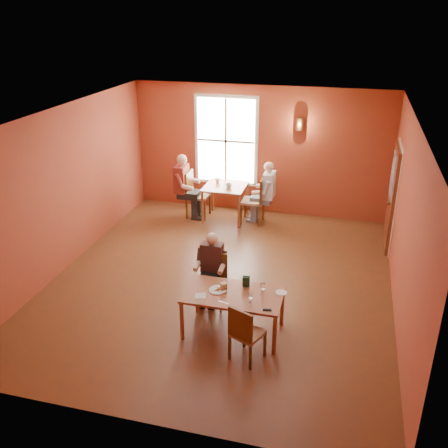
% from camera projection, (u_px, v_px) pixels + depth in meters
% --- Properties ---
extents(ground, '(6.00, 7.00, 0.01)m').
position_uv_depth(ground, '(221.00, 281.00, 9.11)').
color(ground, brown).
rests_on(ground, ground).
extents(wall_back, '(6.00, 0.04, 3.00)m').
position_uv_depth(wall_back, '(260.00, 151.00, 11.61)').
color(wall_back, brown).
rests_on(wall_back, ground).
extents(wall_front, '(6.00, 0.04, 3.00)m').
position_uv_depth(wall_front, '(138.00, 319.00, 5.41)').
color(wall_front, brown).
rests_on(wall_front, ground).
extents(wall_left, '(0.04, 7.00, 3.00)m').
position_uv_depth(wall_left, '(64.00, 189.00, 9.20)').
color(wall_left, brown).
rests_on(wall_left, ground).
extents(wall_right, '(0.04, 7.00, 3.00)m').
position_uv_depth(wall_right, '(406.00, 222.00, 7.82)').
color(wall_right, brown).
rests_on(wall_right, ground).
extents(ceiling, '(6.00, 7.00, 0.04)m').
position_uv_depth(ceiling, '(221.00, 117.00, 7.90)').
color(ceiling, white).
rests_on(ceiling, wall_back).
extents(window, '(1.36, 0.10, 1.96)m').
position_uv_depth(window, '(226.00, 141.00, 11.66)').
color(window, white).
rests_on(window, wall_back).
extents(door, '(0.12, 1.04, 2.10)m').
position_uv_depth(door, '(391.00, 198.00, 10.05)').
color(door, maroon).
rests_on(door, ground).
extents(wall_sconce, '(0.16, 0.16, 0.28)m').
position_uv_depth(wall_sconce, '(300.00, 124.00, 11.03)').
color(wall_sconce, brown).
rests_on(wall_sconce, wall_back).
extents(main_table, '(1.47, 0.82, 0.69)m').
position_uv_depth(main_table, '(233.00, 313.00, 7.56)').
color(main_table, brown).
rests_on(main_table, ground).
extents(chair_diner_main, '(0.39, 0.39, 0.89)m').
position_uv_depth(chair_diner_main, '(213.00, 282.00, 8.21)').
color(chair_diner_main, '#4B2D19').
rests_on(chair_diner_main, ground).
extents(diner_main, '(0.47, 0.47, 1.18)m').
position_uv_depth(diner_main, '(212.00, 275.00, 8.12)').
color(diner_main, '#32231A').
rests_on(diner_main, ground).
extents(chair_empty, '(0.52, 0.52, 0.89)m').
position_uv_depth(chair_empty, '(248.00, 332.00, 6.95)').
color(chair_empty, '#3F2214').
rests_on(chair_empty, ground).
extents(plate_food, '(0.35, 0.35, 0.04)m').
position_uv_depth(plate_food, '(218.00, 290.00, 7.49)').
color(plate_food, white).
rests_on(plate_food, main_table).
extents(sandwich, '(0.12, 0.12, 0.10)m').
position_uv_depth(sandwich, '(224.00, 287.00, 7.49)').
color(sandwich, '#DDB464').
rests_on(sandwich, main_table).
extents(goblet_a, '(0.09, 0.09, 0.19)m').
position_uv_depth(goblet_a, '(263.00, 288.00, 7.38)').
color(goblet_a, white).
rests_on(goblet_a, main_table).
extents(goblet_c, '(0.08, 0.08, 0.16)m').
position_uv_depth(goblet_c, '(250.00, 297.00, 7.17)').
color(goblet_c, white).
rests_on(goblet_c, main_table).
extents(menu_stand, '(0.11, 0.06, 0.18)m').
position_uv_depth(menu_stand, '(246.00, 282.00, 7.56)').
color(menu_stand, '#1D3C25').
rests_on(menu_stand, main_table).
extents(knife, '(0.17, 0.06, 0.00)m').
position_uv_depth(knife, '(223.00, 302.00, 7.20)').
color(knife, white).
rests_on(knife, main_table).
extents(napkin, '(0.19, 0.19, 0.01)m').
position_uv_depth(napkin, '(201.00, 296.00, 7.36)').
color(napkin, white).
rests_on(napkin, main_table).
extents(side_plate, '(0.22, 0.22, 0.01)m').
position_uv_depth(side_plate, '(281.00, 293.00, 7.43)').
color(side_plate, white).
rests_on(side_plate, main_table).
extents(sunglasses, '(0.13, 0.05, 0.02)m').
position_uv_depth(sunglasses, '(267.00, 310.00, 7.01)').
color(sunglasses, black).
rests_on(sunglasses, main_table).
extents(second_table, '(0.93, 0.93, 0.82)m').
position_uv_depth(second_table, '(225.00, 203.00, 11.58)').
color(second_table, brown).
rests_on(second_table, ground).
extents(chair_diner_white, '(0.48, 0.48, 1.08)m').
position_uv_depth(chair_diner_white, '(253.00, 200.00, 11.37)').
color(chair_diner_white, brown).
rests_on(chair_diner_white, ground).
extents(diner_white, '(0.55, 0.55, 1.38)m').
position_uv_depth(diner_white, '(254.00, 194.00, 11.31)').
color(diner_white, silver).
rests_on(diner_white, ground).
extents(chair_diner_maroon, '(0.49, 0.49, 1.10)m').
position_uv_depth(chair_diner_maroon, '(198.00, 195.00, 11.67)').
color(chair_diner_maroon, '#3E1B0C').
rests_on(chair_diner_maroon, ground).
extents(diner_maroon, '(0.59, 0.59, 1.47)m').
position_uv_depth(diner_maroon, '(197.00, 187.00, 11.60)').
color(diner_maroon, maroon).
rests_on(diner_maroon, ground).
extents(cup_a, '(0.17, 0.17, 0.10)m').
position_uv_depth(cup_a, '(229.00, 186.00, 11.26)').
color(cup_a, white).
rests_on(cup_a, second_table).
extents(cup_b, '(0.15, 0.15, 0.11)m').
position_uv_depth(cup_b, '(218.00, 181.00, 11.57)').
color(cup_b, silver).
rests_on(cup_b, second_table).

